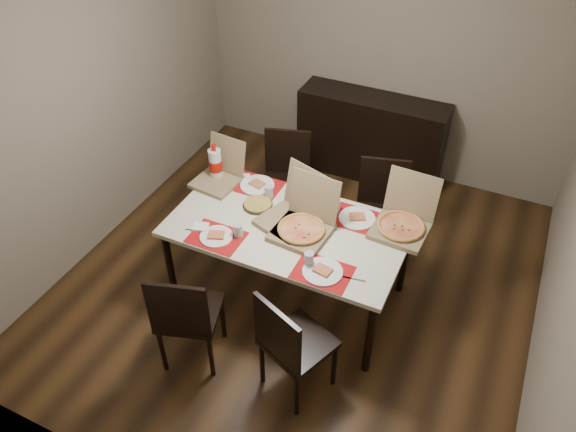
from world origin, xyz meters
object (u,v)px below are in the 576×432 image
object	(u,v)px
soda_bottle	(215,164)
chair_near_left	(186,315)
chair_near_right	(291,343)
chair_far_left	(286,176)
pizza_box_center	(304,226)
dip_bowl	(303,215)
sideboard	(370,137)
dining_table	(288,233)
chair_far_right	(381,207)

from	to	relation	value
soda_bottle	chair_near_left	bearing A→B (deg)	-69.78
chair_near_right	chair_far_left	size ratio (longest dim) A/B	1.00
chair_near_right	pizza_box_center	bearing A→B (deg)	108.35
chair_near_left	soda_bottle	xyz separation A→B (m)	(-0.45, 1.22, 0.38)
chair_near_right	dip_bowl	xyz separation A→B (m)	(-0.35, 0.97, 0.25)
chair_far_left	sideboard	bearing A→B (deg)	66.48
dining_table	dip_bowl	size ratio (longest dim) A/B	15.28
chair_near_right	chair_far_left	bearing A→B (deg)	116.15
dining_table	chair_far_right	world-z (taller)	chair_far_right
dining_table	pizza_box_center	bearing A→B (deg)	-4.27
chair_far_right	pizza_box_center	distance (m)	0.96
pizza_box_center	dining_table	bearing A→B (deg)	175.73
dining_table	chair_far_right	size ratio (longest dim) A/B	1.94
chair_far_left	chair_far_right	world-z (taller)	same
sideboard	chair_far_right	distance (m)	1.24
dining_table	soda_bottle	size ratio (longest dim) A/B	5.42
chair_near_right	dip_bowl	size ratio (longest dim) A/B	7.89
pizza_box_center	soda_bottle	size ratio (longest dim) A/B	1.43
dip_bowl	soda_bottle	distance (m)	0.89
chair_near_left	chair_near_right	distance (m)	0.77
sideboard	chair_far_left	xyz separation A→B (m)	(-0.47, -1.07, 0.06)
sideboard	chair_near_left	bearing A→B (deg)	-97.74
sideboard	soda_bottle	xyz separation A→B (m)	(-0.84, -1.65, 0.44)
sideboard	chair_far_left	bearing A→B (deg)	-113.52
dining_table	chair_far_right	bearing A→B (deg)	58.47
pizza_box_center	dip_bowl	xyz separation A→B (m)	(-0.08, 0.16, -0.05)
chair_far_left	pizza_box_center	bearing A→B (deg)	-57.58
sideboard	soda_bottle	size ratio (longest dim) A/B	4.52
chair_far_left	chair_far_right	xyz separation A→B (m)	(0.94, -0.07, 0.00)
chair_far_left	chair_far_right	size ratio (longest dim) A/B	1.00
chair_far_right	chair_near_left	bearing A→B (deg)	-116.52
dining_table	soda_bottle	distance (m)	0.89
sideboard	chair_far_left	world-z (taller)	chair_far_left
chair_near_left	chair_near_right	world-z (taller)	same
dining_table	dip_bowl	xyz separation A→B (m)	(0.06, 0.15, 0.08)
dining_table	chair_near_right	distance (m)	0.93
chair_near_right	soda_bottle	xyz separation A→B (m)	(-1.21, 1.13, 0.38)
sideboard	chair_near_left	xyz separation A→B (m)	(-0.39, -2.88, 0.06)
pizza_box_center	dip_bowl	size ratio (longest dim) A/B	4.04
dining_table	soda_bottle	bearing A→B (deg)	159.16
chair_near_right	dining_table	bearing A→B (deg)	116.09
chair_near_right	dip_bowl	world-z (taller)	chair_near_right
dip_bowl	dining_table	bearing A→B (deg)	-110.52
sideboard	pizza_box_center	bearing A→B (deg)	-86.99
dining_table	chair_far_left	world-z (taller)	chair_far_left
dip_bowl	chair_far_left	bearing A→B (deg)	123.75
soda_bottle	dining_table	bearing A→B (deg)	-20.84
chair_near_right	chair_near_left	bearing A→B (deg)	-173.28
chair_far_left	soda_bottle	distance (m)	0.79
sideboard	chair_far_right	world-z (taller)	chair_far_right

